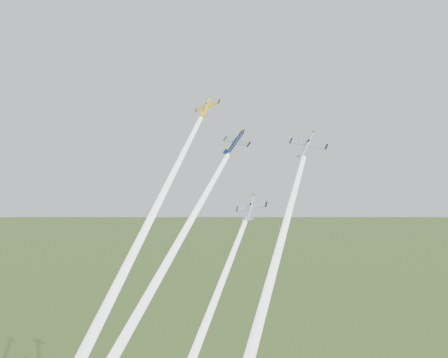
% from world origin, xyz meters
% --- Properties ---
extents(plane_yellow, '(8.55, 5.39, 8.00)m').
position_xyz_m(plane_yellow, '(-9.76, 0.37, 108.31)').
color(plane_yellow, yellow).
extents(smoke_trail_yellow, '(3.25, 45.27, 59.30)m').
position_xyz_m(smoke_trail_yellow, '(-10.12, -23.15, 76.86)').
color(smoke_trail_yellow, white).
extents(plane_navy, '(10.19, 7.29, 8.67)m').
position_xyz_m(plane_navy, '(-0.01, -2.03, 99.77)').
color(plane_navy, '#0C1736').
extents(smoke_trail_navy, '(11.86, 41.93, 55.52)m').
position_xyz_m(smoke_trail_navy, '(-4.90, -23.58, 70.20)').
color(smoke_trail_navy, white).
extents(plane_silver_right, '(9.13, 7.35, 8.98)m').
position_xyz_m(plane_silver_right, '(13.71, 5.34, 99.18)').
color(plane_silver_right, '#A8AEB6').
extents(smoke_trail_silver_right, '(7.85, 39.93, 52.23)m').
position_xyz_m(smoke_trail_silver_right, '(16.49, -15.35, 71.27)').
color(smoke_trail_silver_right, white).
extents(plane_silver_low, '(8.77, 5.58, 8.03)m').
position_xyz_m(plane_silver_low, '(6.11, -5.03, 85.99)').
color(plane_silver_low, '#B5BCC4').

